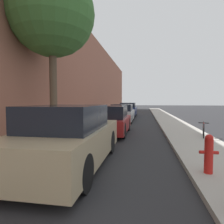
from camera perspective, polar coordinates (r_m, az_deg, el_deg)
The scene contains 11 objects.
ground_plane at distance 14.88m, azimuth 6.06°, elevation -3.15°, with size 120.00×120.00×0.00m, color #28282B.
sidewalk_left at distance 15.33m, azimuth -4.83°, elevation -2.73°, with size 2.00×52.00×0.12m.
sidewalk_right at distance 14.98m, azimuth 17.22°, elevation -3.01°, with size 2.00×52.00×0.12m.
building_facade_left at distance 15.80m, azimuth -9.73°, elevation 11.45°, with size 0.70×52.00×7.85m.
parked_car_champagne at distance 5.06m, azimuth -12.47°, elevation -7.38°, with size 1.79×4.36×1.56m.
parked_car_red at distance 9.72m, azimuth -0.59°, elevation -2.58°, with size 1.80×3.94×1.42m.
parked_car_white at distance 15.67m, azimuth 3.16°, elevation -0.38°, with size 1.73×4.63×1.40m.
parked_car_navy at distance 21.02m, azimuth 4.83°, elevation 0.65°, with size 1.74×4.04×1.47m.
street_tree_near at distance 8.79m, azimuth -17.35°, elevation 25.95°, with size 3.36×3.36×6.66m.
fire_hydrant at distance 4.70m, azimuth 26.75°, elevation -10.85°, with size 0.39×0.18×0.84m.
bicycle at distance 9.30m, azimuth 25.50°, elevation -4.63°, with size 0.53×1.48×0.62m.
Camera 1 is at (0.93, 1.24, 1.67)m, focal length 30.84 mm.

